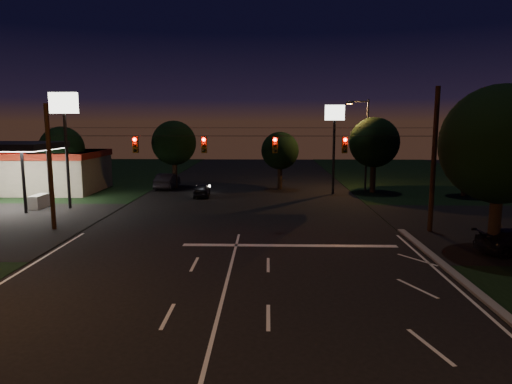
{
  "coord_description": "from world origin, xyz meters",
  "views": [
    {
      "loc": [
        1.76,
        -13.33,
        6.89
      ],
      "look_at": [
        1.11,
        11.74,
        3.0
      ],
      "focal_mm": 32.0,
      "sensor_mm": 36.0,
      "label": 1
    }
  ],
  "objects_px": {
    "car_oncoming_a": "(202,190)",
    "car_oncoming_b": "(167,181)",
    "utility_pole_right": "(429,232)",
    "tree_right_near": "(500,146)"
  },
  "relations": [
    {
      "from": "car_oncoming_a",
      "to": "tree_right_near",
      "type": "bearing_deg",
      "value": 130.8
    },
    {
      "from": "utility_pole_right",
      "to": "car_oncoming_a",
      "type": "xyz_separation_m",
      "value": [
        -16.34,
        13.16,
        0.61
      ]
    },
    {
      "from": "utility_pole_right",
      "to": "tree_right_near",
      "type": "distance_m",
      "value": 7.61
    },
    {
      "from": "tree_right_near",
      "to": "car_oncoming_a",
      "type": "relative_size",
      "value": 2.43
    },
    {
      "from": "utility_pole_right",
      "to": "car_oncoming_b",
      "type": "xyz_separation_m",
      "value": [
        -20.67,
        18.27,
        0.79
      ]
    },
    {
      "from": "car_oncoming_a",
      "to": "car_oncoming_b",
      "type": "relative_size",
      "value": 0.76
    },
    {
      "from": "car_oncoming_a",
      "to": "car_oncoming_b",
      "type": "distance_m",
      "value": 6.71
    },
    {
      "from": "car_oncoming_a",
      "to": "car_oncoming_b",
      "type": "height_order",
      "value": "car_oncoming_b"
    },
    {
      "from": "utility_pole_right",
      "to": "tree_right_near",
      "type": "relative_size",
      "value": 1.03
    },
    {
      "from": "utility_pole_right",
      "to": "car_oncoming_a",
      "type": "height_order",
      "value": "utility_pole_right"
    }
  ]
}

